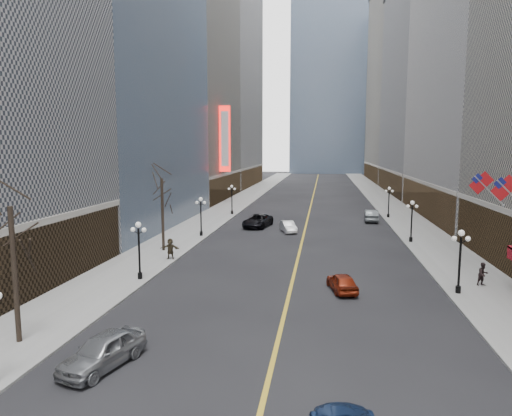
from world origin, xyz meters
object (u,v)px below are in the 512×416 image
(streetlamp_west_2, at_px, (201,212))
(car_nb_mid, at_px, (288,227))
(car_nb_far, at_px, (258,221))
(streetlamp_west_1, at_px, (139,244))
(streetlamp_east_1, at_px, (460,255))
(streetlamp_east_3, at_px, (389,199))
(streetlamp_west_3, at_px, (232,196))
(car_nb_near, at_px, (103,351))
(streetlamp_east_2, at_px, (412,217))
(car_sb_far, at_px, (371,216))
(car_sb_mid, at_px, (342,282))

(streetlamp_west_2, xyz_separation_m, car_nb_mid, (9.80, 4.63, -2.23))
(streetlamp_west_2, xyz_separation_m, car_nb_far, (5.56, 7.62, -2.06))
(streetlamp_west_1, relative_size, car_nb_mid, 1.11)
(streetlamp_west_1, bearing_deg, car_nb_far, 77.75)
(streetlamp_west_2, relative_size, car_nb_far, 0.75)
(streetlamp_east_1, height_order, car_nb_mid, streetlamp_east_1)
(streetlamp_east_3, xyz_separation_m, streetlamp_west_3, (-23.60, 0.00, 0.00))
(streetlamp_east_3, xyz_separation_m, car_nb_mid, (-13.80, -13.37, -2.23))
(car_nb_mid, bearing_deg, streetlamp_west_1, -131.96)
(car_nb_mid, bearing_deg, car_nb_near, -117.71)
(car_nb_far, bearing_deg, streetlamp_west_2, -115.83)
(streetlamp_east_1, height_order, car_nb_near, streetlamp_east_1)
(streetlamp_west_2, bearing_deg, streetlamp_east_2, 0.00)
(car_nb_mid, relative_size, car_sb_far, 0.80)
(streetlamp_west_1, bearing_deg, car_sb_mid, -1.29)
(streetlamp_west_2, bearing_deg, car_nb_mid, 25.30)
(streetlamp_east_3, xyz_separation_m, streetlamp_west_2, (-23.60, -18.00, 0.00))
(streetlamp_east_2, bearing_deg, car_nb_far, 157.10)
(streetlamp_east_1, xyz_separation_m, streetlamp_west_1, (-23.60, 0.00, 0.00))
(streetlamp_east_2, relative_size, car_nb_mid, 1.11)
(streetlamp_west_1, distance_m, car_nb_far, 26.30)
(streetlamp_east_2, height_order, streetlamp_west_2, same)
(car_nb_far, bearing_deg, streetlamp_west_3, 128.50)
(streetlamp_east_1, distance_m, car_sb_far, 32.78)
(car_sb_mid, bearing_deg, car_sb_far, -112.24)
(streetlamp_east_2, xyz_separation_m, car_sb_mid, (-8.07, -18.35, -2.23))
(car_nb_far, height_order, car_sb_far, car_sb_far)
(streetlamp_east_2, bearing_deg, car_sb_mid, -113.75)
(streetlamp_east_1, bearing_deg, streetlamp_west_2, 142.67)
(car_nb_near, bearing_deg, streetlamp_west_1, 122.33)
(car_sb_far, bearing_deg, car_sb_mid, 83.87)
(streetlamp_west_2, xyz_separation_m, car_sb_far, (20.80, 14.60, -2.06))
(streetlamp_east_2, distance_m, car_nb_far, 19.69)
(car_nb_mid, relative_size, car_nb_far, 0.67)
(streetlamp_west_2, xyz_separation_m, streetlamp_west_3, (0.00, 18.00, 0.00))
(car_nb_near, bearing_deg, car_nb_far, 104.00)
(streetlamp_east_2, height_order, car_sb_far, streetlamp_east_2)
(streetlamp_east_1, bearing_deg, car_nb_near, -145.05)
(streetlamp_west_1, relative_size, car_nb_near, 0.96)
(streetlamp_west_1, xyz_separation_m, car_sb_far, (20.80, 32.60, -2.06))
(streetlamp_east_2, xyz_separation_m, car_nb_near, (-19.67, -31.75, -2.10))
(streetlamp_west_1, xyz_separation_m, car_nb_far, (5.56, 25.62, -2.06))
(car_nb_mid, bearing_deg, car_sb_mid, -94.56)
(streetlamp_west_2, distance_m, car_nb_mid, 11.07)
(streetlamp_east_3, bearing_deg, car_sb_mid, -102.52)
(streetlamp_east_2, bearing_deg, car_nb_near, -121.78)
(car_nb_mid, distance_m, car_nb_far, 5.19)
(streetlamp_east_3, relative_size, streetlamp_west_1, 1.00)
(car_nb_mid, distance_m, car_sb_mid, 23.69)
(car_nb_far, distance_m, car_sb_mid, 27.82)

